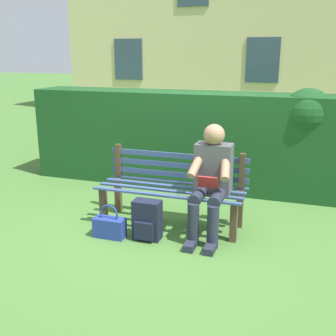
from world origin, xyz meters
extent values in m
plane|color=#477533|center=(0.00, 0.00, 0.00)|extent=(60.00, 60.00, 0.00)
cube|color=#4C3828|center=(-0.74, 0.19, 0.21)|extent=(0.07, 0.07, 0.42)
cube|color=#4C3828|center=(0.74, 0.19, 0.21)|extent=(0.07, 0.07, 0.42)
cube|color=#4C3828|center=(-0.74, -0.19, 0.21)|extent=(0.07, 0.07, 0.42)
cube|color=#4C3828|center=(0.74, -0.19, 0.21)|extent=(0.07, 0.07, 0.42)
cube|color=#384C7A|center=(0.00, -0.24, 0.43)|extent=(1.63, 0.06, 0.02)
cube|color=#384C7A|center=(0.00, -0.08, 0.43)|extent=(1.63, 0.06, 0.02)
cube|color=#384C7A|center=(0.00, 0.08, 0.43)|extent=(1.63, 0.06, 0.02)
cube|color=#384C7A|center=(0.00, 0.24, 0.43)|extent=(1.63, 0.06, 0.02)
cube|color=#4C3828|center=(-0.74, -0.23, 0.64)|extent=(0.06, 0.06, 0.39)
cube|color=#4C3828|center=(0.74, -0.23, 0.64)|extent=(0.06, 0.06, 0.39)
cube|color=#384C7A|center=(0.00, -0.23, 0.52)|extent=(1.63, 0.02, 0.06)
cube|color=#384C7A|center=(0.00, -0.23, 0.64)|extent=(1.63, 0.02, 0.06)
cube|color=#384C7A|center=(0.00, -0.23, 0.75)|extent=(1.63, 0.02, 0.06)
cube|color=#4C4C51|center=(-0.47, -0.02, 0.70)|extent=(0.38, 0.22, 0.52)
sphere|color=#A57A5B|center=(-0.47, 0.00, 1.06)|extent=(0.22, 0.22, 0.22)
cylinder|color=#232838|center=(-0.57, 0.19, 0.46)|extent=(0.13, 0.42, 0.13)
cylinder|color=#232838|center=(-0.37, 0.19, 0.46)|extent=(0.13, 0.42, 0.13)
cylinder|color=#232838|center=(-0.57, 0.40, 0.22)|extent=(0.12, 0.12, 0.44)
cylinder|color=#232838|center=(-0.37, 0.40, 0.22)|extent=(0.12, 0.12, 0.44)
cube|color=#232838|center=(-0.57, 0.48, 0.04)|extent=(0.10, 0.24, 0.07)
cube|color=#232838|center=(-0.37, 0.48, 0.04)|extent=(0.10, 0.24, 0.07)
cylinder|color=#A57A5B|center=(-0.62, 0.12, 0.76)|extent=(0.14, 0.32, 0.26)
cylinder|color=#A57A5B|center=(-0.32, 0.12, 0.76)|extent=(0.14, 0.32, 0.26)
cube|color=#B22626|center=(-0.47, 0.24, 0.62)|extent=(0.20, 0.07, 0.13)
cube|color=#19471E|center=(0.10, -1.50, 0.67)|extent=(4.87, 0.68, 1.34)
sphere|color=#19471E|center=(-1.36, -1.40, 1.14)|extent=(0.61, 0.61, 0.61)
sphere|color=#19471E|center=(1.32, -1.57, 1.07)|extent=(0.55, 0.55, 0.55)
cube|color=beige|center=(1.89, -9.35, 2.99)|extent=(7.98, 3.27, 5.98)
cube|color=#334756|center=(-0.10, -7.70, 1.67)|extent=(0.90, 0.04, 1.20)
cube|color=#334756|center=(3.89, -7.70, 1.67)|extent=(0.90, 0.04, 1.20)
cube|color=#191E33|center=(0.12, 0.41, 0.21)|extent=(0.29, 0.17, 0.42)
cube|color=#191E33|center=(0.12, 0.51, 0.13)|extent=(0.20, 0.04, 0.18)
cylinder|color=#191E33|center=(0.04, 0.31, 0.23)|extent=(0.04, 0.04, 0.25)
cylinder|color=#191E33|center=(0.21, 0.31, 0.23)|extent=(0.04, 0.04, 0.25)
cube|color=navy|center=(0.51, 0.50, 0.10)|extent=(0.33, 0.15, 0.21)
torus|color=navy|center=(0.51, 0.50, 0.26)|extent=(0.20, 0.02, 0.20)
camera|label=1|loc=(-1.33, 4.06, 1.87)|focal=43.88mm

